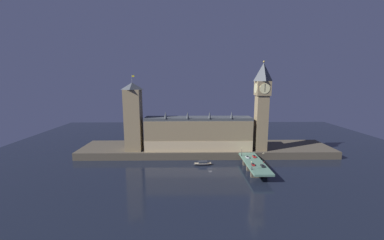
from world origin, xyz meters
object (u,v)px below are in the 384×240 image
car_northbound_lead (247,157)px  pedestrian_near_rail (252,168)px  victoria_tower (133,117)px  street_lamp_mid (263,156)px  pedestrian_mid_walk (264,162)px  street_lamp_near (252,164)px  car_northbound_trail (253,165)px  clock_tower (262,104)px  car_southbound_trail (254,156)px  car_southbound_lead (263,166)px  pedestrian_far_rail (242,154)px  street_lamp_far (242,151)px  boat_upstream (203,164)px

car_northbound_lead → pedestrian_near_rail: bearing=-96.9°
victoria_tower → street_lamp_mid: bearing=-18.4°
car_northbound_lead → pedestrian_near_rail: 23.66m
victoria_tower → pedestrian_mid_walk: victoria_tower is taller
car_northbound_lead → street_lamp_mid: 13.39m
street_lamp_near → pedestrian_near_rail: bearing=51.8°
car_northbound_trail → street_lamp_mid: bearing=36.3°
clock_tower → pedestrian_near_rail: 62.16m
car_northbound_trail → street_lamp_mid: size_ratio=0.56×
clock_tower → car_southbound_trail: bearing=-116.8°
pedestrian_near_rail → pedestrian_mid_walk: size_ratio=1.07×
car_southbound_lead → pedestrian_near_rail: (-8.50, -4.90, 0.20)m
car_northbound_lead → car_southbound_lead: size_ratio=0.92×
car_northbound_lead → pedestrian_far_rail: bearing=114.4°
car_northbound_trail → street_lamp_near: bearing=-111.6°
car_southbound_lead → street_lamp_near: bearing=-148.7°
clock_tower → car_northbound_trail: (-15.96, -37.78, -38.32)m
victoria_tower → car_northbound_lead: (90.32, -23.81, -27.53)m
clock_tower → street_lamp_near: clock_tower is taller
pedestrian_near_rail → car_southbound_trail: bearing=71.3°
street_lamp_far → victoria_tower: bearing=168.1°
victoria_tower → car_northbound_trail: (90.32, -39.62, -27.57)m
car_northbound_lead → car_southbound_trail: 5.89m
car_southbound_trail → street_lamp_far: 10.29m
car_northbound_lead → street_lamp_near: 24.40m
victoria_tower → pedestrian_near_rail: 103.12m
clock_tower → street_lamp_mid: clock_tower is taller
pedestrian_far_rail → boat_upstream: bearing=-172.8°
victoria_tower → pedestrian_near_rail: size_ratio=35.91×
car_northbound_lead → car_southbound_lead: car_southbound_lead is taller
pedestrian_mid_walk → pedestrian_far_rail: pedestrian_far_rail is taller
car_southbound_lead → clock_tower: bearing=75.8°
car_northbound_trail → car_southbound_trail: (5.67, 17.41, 0.06)m
pedestrian_far_rail → street_lamp_near: 30.38m
car_northbound_lead → street_lamp_mid: street_lamp_mid is taller
pedestrian_near_rail → pedestrian_mid_walk: bearing=44.0°
victoria_tower → street_lamp_far: bearing=-11.9°
clock_tower → car_northbound_lead: bearing=-126.0°
clock_tower → car_southbound_trail: 44.55m
pedestrian_far_rail → victoria_tower: bearing=168.7°
car_northbound_trail → pedestrian_near_rail: 8.19m
car_northbound_lead → street_lamp_far: 7.22m
car_northbound_lead → street_lamp_mid: size_ratio=0.61×
street_lamp_mid → victoria_tower: bearing=161.6°
car_southbound_trail → clock_tower: bearing=63.2°
pedestrian_near_rail → car_northbound_trail: bearing=69.7°
car_northbound_lead → street_lamp_far: street_lamp_far is taller
car_northbound_lead → car_southbound_trail: (5.67, 1.59, 0.02)m
car_northbound_trail → street_lamp_far: street_lamp_far is taller
pedestrian_far_rail → car_northbound_lead: bearing=-65.6°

